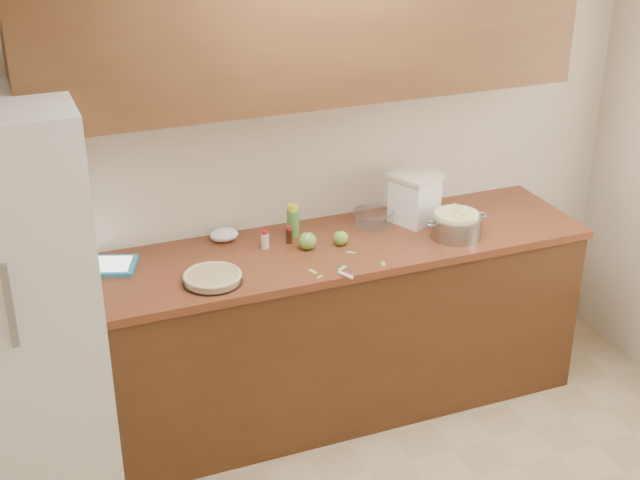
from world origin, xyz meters
name	(u,v)px	position (x,y,z in m)	size (l,w,h in m)	color
room_shell	(493,323)	(0.00, 0.00, 1.30)	(3.60, 3.60, 3.60)	tan
counter_run	(322,329)	(0.00, 1.48, 0.46)	(2.64, 0.68, 0.92)	#4B2915
upper_cabinets	(310,24)	(0.00, 1.63, 1.95)	(2.60, 0.34, 0.70)	brown
fridge	(10,308)	(-1.44, 1.44, 0.90)	(0.70, 0.70, 1.80)	silver
pie	(213,278)	(-0.59, 1.31, 0.94)	(0.27, 0.27, 0.04)	silver
colander	(456,225)	(0.65, 1.34, 0.98)	(0.34, 0.25, 0.12)	gray
flour_canister	(415,197)	(0.54, 1.58, 1.05)	(0.28, 0.28, 0.26)	white
tablet	(106,266)	(-1.00, 1.63, 0.93)	(0.32, 0.28, 0.02)	teal
paring_knife	(346,274)	(-0.02, 1.16, 0.93)	(0.09, 0.16, 0.02)	gray
lemon_bottle	(293,221)	(-0.09, 1.64, 1.00)	(0.06, 0.06, 0.17)	#4C8C38
cinnamon_shaker	(265,240)	(-0.26, 1.56, 0.96)	(0.04, 0.04, 0.09)	beige
vanilla_bottle	(289,235)	(-0.13, 1.57, 0.96)	(0.03, 0.03, 0.08)	black
mixing_bowl	(373,217)	(0.33, 1.62, 0.96)	(0.21, 0.21, 0.08)	silver
paper_towel	(224,235)	(-0.42, 1.72, 0.95)	(0.14, 0.11, 0.06)	white
apple_left	(307,241)	(-0.08, 1.47, 0.96)	(0.09, 0.09, 0.10)	#6DA038
apple_center	(341,238)	(0.09, 1.46, 0.96)	(0.07, 0.07, 0.08)	#6DA038
peel_a	(383,264)	(0.19, 1.19, 0.92)	(0.04, 0.02, 0.00)	#82B95A
peel_b	(342,268)	(0.00, 1.22, 0.92)	(0.05, 0.02, 0.00)	#82B95A
peel_c	(313,272)	(-0.14, 1.24, 0.92)	(0.05, 0.02, 0.00)	#82B95A
peel_d	(320,277)	(-0.13, 1.18, 0.92)	(0.03, 0.01, 0.00)	#82B95A
peel_e	(351,253)	(0.10, 1.36, 0.92)	(0.04, 0.02, 0.00)	#82B95A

